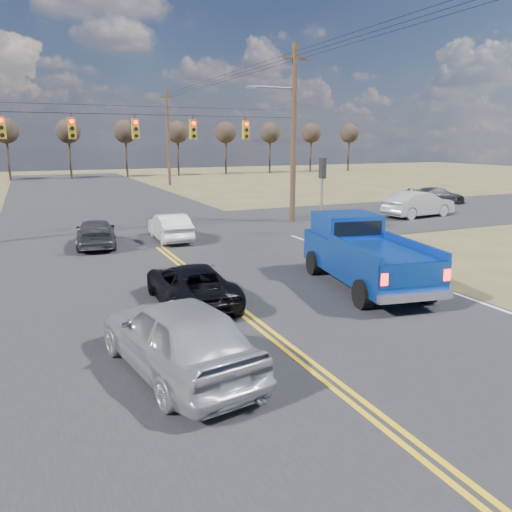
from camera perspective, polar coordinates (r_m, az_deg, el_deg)
name	(u,v)px	position (r m, az deg, el deg)	size (l,w,h in m)	color
ground	(326,379)	(10.54, 7.99, -13.73)	(160.00, 160.00, 0.00)	brown
road_main	(185,268)	(19.20, -8.14, -1.34)	(14.00, 120.00, 0.02)	#28282B
road_cross	(141,233)	(26.81, -13.01, 2.55)	(120.00, 12.00, 0.02)	#28282B
signal_gantry	(147,134)	(26.29, -12.39, 13.48)	(19.60, 4.83, 10.00)	#473323
utility_poles	(140,130)	(25.42, -13.16, 13.84)	(19.60, 58.32, 10.00)	#473323
treeline	(108,126)	(35.24, -16.56, 14.10)	(87.00, 117.80, 7.40)	#33261C
pickup_truck	(363,254)	(16.79, 12.16, 0.24)	(3.21, 6.27, 2.25)	black
silver_suv	(177,335)	(10.50, -8.98, -8.96)	(1.93, 4.80, 1.64)	#9D9EA5
black_suv	(191,284)	(14.81, -7.47, -3.20)	(2.03, 4.40, 1.22)	black
white_car_queue	(170,227)	(24.50, -9.80, 3.29)	(1.39, 3.99, 1.32)	silver
dgrey_car_queue	(96,233)	(23.89, -17.84, 2.50)	(1.72, 4.24, 1.23)	#35363A
cross_car_east_near	(418,204)	(33.31, 18.08, 5.66)	(4.96, 1.73, 1.63)	#B0B4B9
cross_car_east_far	(437,196)	(40.49, 20.02, 6.47)	(4.46, 1.81, 1.29)	#303135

